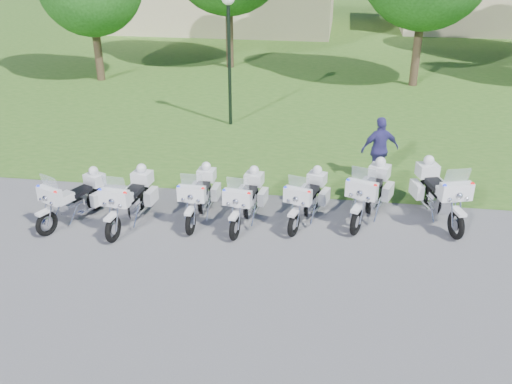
# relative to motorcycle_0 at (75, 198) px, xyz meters

# --- Properties ---
(ground) EXTENTS (100.00, 100.00, 0.00)m
(ground) POSITION_rel_motorcycle_0_xyz_m (4.38, -0.95, -0.60)
(ground) COLOR slate
(ground) RESTS_ON ground
(grass_lawn) EXTENTS (100.00, 48.00, 0.01)m
(grass_lawn) POSITION_rel_motorcycle_0_xyz_m (4.38, 26.05, -0.60)
(grass_lawn) COLOR #366720
(grass_lawn) RESTS_ON ground
(motorcycle_0) EXTENTS (1.24, 2.00, 1.44)m
(motorcycle_0) POSITION_rel_motorcycle_0_xyz_m (0.00, 0.00, 0.00)
(motorcycle_0) COLOR black
(motorcycle_0) RESTS_ON ground
(motorcycle_1) EXTENTS (0.90, 2.27, 1.53)m
(motorcycle_1) POSITION_rel_motorcycle_0_xyz_m (1.38, 0.08, 0.04)
(motorcycle_1) COLOR black
(motorcycle_1) RESTS_ON ground
(motorcycle_2) EXTENTS (0.72, 2.15, 1.44)m
(motorcycle_2) POSITION_rel_motorcycle_0_xyz_m (2.96, 0.62, 0.00)
(motorcycle_2) COLOR black
(motorcycle_2) RESTS_ON ground
(motorcycle_3) EXTENTS (0.89, 2.16, 1.46)m
(motorcycle_3) POSITION_rel_motorcycle_0_xyz_m (4.12, 0.54, 0.01)
(motorcycle_3) COLOR black
(motorcycle_3) RESTS_ON ground
(motorcycle_4) EXTENTS (1.08, 2.08, 1.43)m
(motorcycle_4) POSITION_rel_motorcycle_0_xyz_m (5.58, 0.86, -0.00)
(motorcycle_4) COLOR black
(motorcycle_4) RESTS_ON ground
(motorcycle_5) EXTENTS (1.26, 2.30, 1.60)m
(motorcycle_5) POSITION_rel_motorcycle_0_xyz_m (7.08, 1.24, 0.07)
(motorcycle_5) COLOR black
(motorcycle_5) RESTS_ON ground
(motorcycle_6) EXTENTS (1.25, 2.38, 1.64)m
(motorcycle_6) POSITION_rel_motorcycle_0_xyz_m (8.74, 1.43, 0.08)
(motorcycle_6) COLOR black
(motorcycle_6) RESTS_ON ground
(lamp_post) EXTENTS (0.44, 0.44, 4.56)m
(lamp_post) POSITION_rel_motorcycle_0_xyz_m (2.38, 7.60, 2.80)
(lamp_post) COLOR black
(lamp_post) RESTS_ON ground
(bystander_c) EXTENTS (1.17, 0.79, 1.84)m
(bystander_c) POSITION_rel_motorcycle_0_xyz_m (7.39, 3.50, 0.32)
(bystander_c) COLOR #3D3887
(bystander_c) RESTS_ON ground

